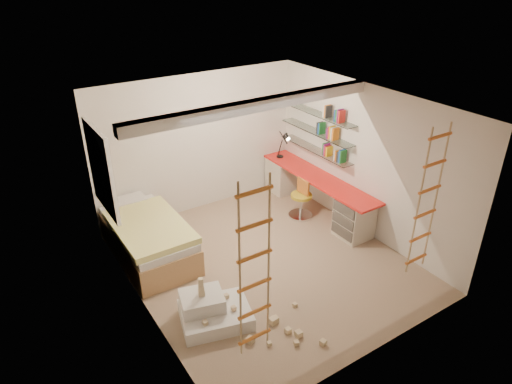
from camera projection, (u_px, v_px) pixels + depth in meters
floor at (266, 263)px, 7.33m from camera, size 4.50×4.50×0.00m
ceiling_beam at (256, 105)px, 6.39m from camera, size 4.00×0.18×0.16m
window_frame at (101, 170)px, 6.77m from camera, size 0.06×1.15×1.35m
window_blind at (104, 170)px, 6.79m from camera, size 0.02×1.00×1.20m
rope_ladder_left at (255, 271)px, 4.67m from camera, size 0.41×0.04×2.13m
rope_ladder_right at (427, 202)px, 5.98m from camera, size 0.41×0.04×2.13m
waste_bin at (360, 230)px, 7.87m from camera, size 0.28×0.28×0.36m
desk at (316, 193)px, 8.61m from camera, size 0.56×2.80×0.75m
shelves at (317, 132)px, 8.38m from camera, size 0.25×1.80×0.71m
bed at (148, 238)px, 7.37m from camera, size 1.02×2.00×0.69m
task_lamp at (285, 141)px, 8.96m from camera, size 0.14×0.36×0.57m
swivel_chair at (301, 203)px, 8.50m from camera, size 0.47×0.47×0.76m
play_platform at (212, 311)px, 6.10m from camera, size 1.07×0.93×0.41m
toy_blocks at (255, 317)px, 5.96m from camera, size 1.37×1.33×0.68m
books at (317, 127)px, 8.34m from camera, size 0.14×0.64×0.92m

